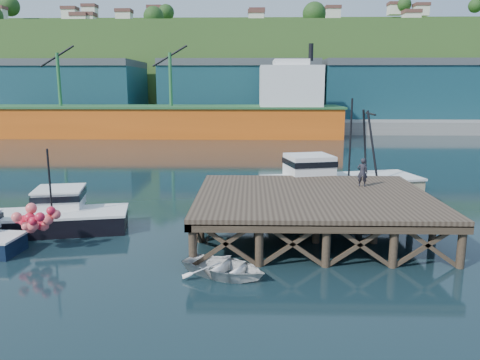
{
  "coord_description": "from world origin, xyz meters",
  "views": [
    {
      "loc": [
        2.31,
        -23.71,
        7.61
      ],
      "look_at": [
        1.66,
        2.0,
        2.43
      ],
      "focal_mm": 35.0,
      "sensor_mm": 36.0,
      "label": 1
    }
  ],
  "objects_px": {
    "boat_black": "(57,215)",
    "trawler": "(338,182)",
    "dinghy": "(225,267)",
    "dockworker": "(362,172)"
  },
  "relations": [
    {
      "from": "trawler",
      "to": "dinghy",
      "type": "distance_m",
      "value": 14.07
    },
    {
      "from": "dinghy",
      "to": "dockworker",
      "type": "height_order",
      "value": "dockworker"
    },
    {
      "from": "boat_black",
      "to": "trawler",
      "type": "bearing_deg",
      "value": 10.22
    },
    {
      "from": "boat_black",
      "to": "dockworker",
      "type": "relative_size",
      "value": 4.88
    },
    {
      "from": "trawler",
      "to": "boat_black",
      "type": "bearing_deg",
      "value": -172.06
    },
    {
      "from": "boat_black",
      "to": "trawler",
      "type": "relative_size",
      "value": 0.72
    },
    {
      "from": "boat_black",
      "to": "trawler",
      "type": "distance_m",
      "value": 17.3
    },
    {
      "from": "dinghy",
      "to": "dockworker",
      "type": "bearing_deg",
      "value": -15.79
    },
    {
      "from": "trawler",
      "to": "dinghy",
      "type": "relative_size",
      "value": 2.98
    },
    {
      "from": "dinghy",
      "to": "dockworker",
      "type": "distance_m",
      "value": 10.84
    }
  ]
}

